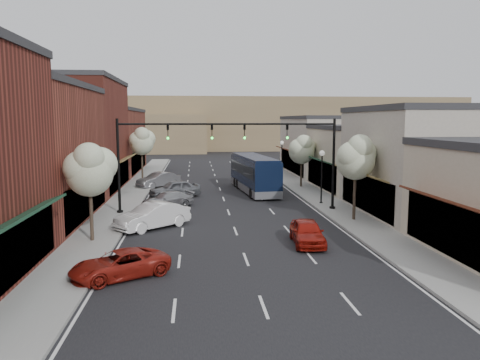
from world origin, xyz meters
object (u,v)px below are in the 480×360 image
object	(u,v)px
lamp_post_far	(282,153)
coach_bus	(254,173)
tree_right_near	(357,157)
parked_car_b	(153,216)
parked_car_d	(175,189)
parked_car_e	(159,180)
tree_left_far	(142,141)
lamp_post_near	(322,168)
signal_mast_left	(151,151)
parked_car_a	(120,264)
signal_mast_right	(303,150)
red_hatchback	(307,232)
tree_left_near	(90,169)
tree_right_far	(302,149)
parked_car_c	(167,200)

from	to	relation	value
lamp_post_far	coach_bus	xyz separation A→B (m)	(-4.61, -10.06, -1.20)
tree_right_near	lamp_post_far	xyz separation A→B (m)	(-0.55, 24.06, -1.45)
parked_car_b	parked_car_d	bearing A→B (deg)	134.41
parked_car_b	parked_car_e	bearing A→B (deg)	141.76
tree_left_far	lamp_post_near	distance (m)	22.33
signal_mast_left	lamp_post_near	xyz separation A→B (m)	(13.42, 2.50, -1.62)
parked_car_a	tree_left_far	bearing A→B (deg)	154.42
lamp_post_far	parked_car_d	distance (m)	17.76
signal_mast_right	red_hatchback	size ratio (longest dim) A/B	2.00
tree_right_near	lamp_post_far	bearing A→B (deg)	91.30
parked_car_a	tree_left_near	bearing A→B (deg)	171.77
coach_bus	parked_car_d	xyz separation A→B (m)	(-7.49, -2.74, -1.02)
tree_right_far	coach_bus	distance (m)	5.95
parked_car_a	signal_mast_left	bearing A→B (deg)	149.29
signal_mast_left	parked_car_e	bearing A→B (deg)	92.40
signal_mast_left	parked_car_b	world-z (taller)	signal_mast_left
parked_car_d	parked_car_e	bearing A→B (deg)	174.36
red_hatchback	tree_left_far	bearing A→B (deg)	117.65
lamp_post_far	parked_car_a	world-z (taller)	lamp_post_far
tree_right_near	coach_bus	xyz separation A→B (m)	(-5.16, 13.99, -2.65)
tree_left_far	parked_car_c	xyz separation A→B (m)	(3.56, -15.37, -3.99)
tree_right_far	red_hatchback	xyz separation A→B (m)	(-4.64, -21.47, -3.29)
signal_mast_right	coach_bus	bearing A→B (deg)	103.75
parked_car_c	signal_mast_left	bearing A→B (deg)	-44.23
lamp_post_far	coach_bus	size ratio (longest dim) A/B	0.39
signal_mast_right	parked_car_c	world-z (taller)	signal_mast_right
signal_mast_left	tree_left_far	size ratio (longest dim) A/B	1.34
tree_right_near	parked_car_c	bearing A→B (deg)	153.04
tree_left_far	parked_car_e	size ratio (longest dim) A/B	1.31
signal_mast_left	coach_bus	bearing A→B (deg)	48.44
tree_right_far	parked_car_a	bearing A→B (deg)	-118.46
tree_left_near	coach_bus	xyz separation A→B (m)	(11.44, 17.99, -2.42)
parked_car_b	red_hatchback	bearing A→B (deg)	20.72
tree_left_far	parked_car_d	xyz separation A→B (m)	(3.95, -10.75, -3.82)
tree_right_far	tree_left_near	world-z (taller)	tree_left_near
tree_right_far	parked_car_d	distance (m)	13.89
coach_bus	tree_right_far	bearing A→B (deg)	15.34
signal_mast_right	lamp_post_near	distance (m)	3.69
parked_car_e	tree_right_far	bearing A→B (deg)	41.60
coach_bus	red_hatchback	bearing A→B (deg)	-94.43
red_hatchback	coach_bus	bearing A→B (deg)	95.65
lamp_post_near	parked_car_a	world-z (taller)	lamp_post_near
parked_car_a	parked_car_e	xyz separation A→B (m)	(-0.38, 28.01, 0.17)
tree_left_far	lamp_post_far	xyz separation A→B (m)	(16.05, 2.06, -1.60)
lamp_post_near	parked_car_c	xyz separation A→B (m)	(-12.49, 0.08, -2.39)
tree_left_near	signal_mast_right	bearing A→B (deg)	30.14
lamp_post_near	red_hatchback	world-z (taller)	lamp_post_near
parked_car_e	signal_mast_right	bearing A→B (deg)	-0.50
tree_left_far	parked_car_d	world-z (taller)	tree_left_far
tree_left_near	parked_car_a	xyz separation A→B (m)	(2.44, -6.13, -3.62)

